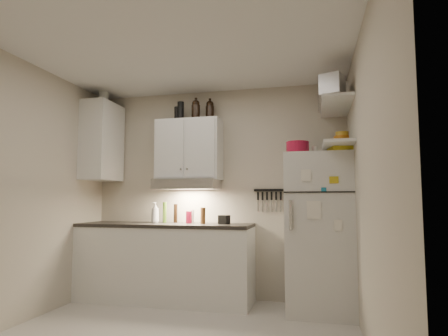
# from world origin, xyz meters

# --- Properties ---
(ceiling) EXTENTS (3.20, 3.00, 0.02)m
(ceiling) POSITION_xyz_m (0.00, 0.00, 2.61)
(ceiling) COLOR silver
(ceiling) RESTS_ON ground
(back_wall) EXTENTS (3.20, 0.02, 2.60)m
(back_wall) POSITION_xyz_m (0.00, 1.51, 1.30)
(back_wall) COLOR #BCB3A1
(back_wall) RESTS_ON ground
(left_wall) EXTENTS (0.02, 3.00, 2.60)m
(left_wall) POSITION_xyz_m (-1.61, 0.00, 1.30)
(left_wall) COLOR #BCB3A1
(left_wall) RESTS_ON ground
(right_wall) EXTENTS (0.02, 3.00, 2.60)m
(right_wall) POSITION_xyz_m (1.61, 0.00, 1.30)
(right_wall) COLOR #BCB3A1
(right_wall) RESTS_ON ground
(base_cabinet) EXTENTS (2.10, 0.60, 0.88)m
(base_cabinet) POSITION_xyz_m (-0.55, 1.20, 0.44)
(base_cabinet) COLOR white
(base_cabinet) RESTS_ON floor
(countertop) EXTENTS (2.10, 0.62, 0.04)m
(countertop) POSITION_xyz_m (-0.55, 1.20, 0.90)
(countertop) COLOR #282522
(countertop) RESTS_ON base_cabinet
(upper_cabinet) EXTENTS (0.80, 0.33, 0.75)m
(upper_cabinet) POSITION_xyz_m (-0.30, 1.33, 1.83)
(upper_cabinet) COLOR white
(upper_cabinet) RESTS_ON back_wall
(side_cabinet) EXTENTS (0.33, 0.55, 1.00)m
(side_cabinet) POSITION_xyz_m (-1.44, 1.20, 1.95)
(side_cabinet) COLOR white
(side_cabinet) RESTS_ON left_wall
(range_hood) EXTENTS (0.76, 0.46, 0.12)m
(range_hood) POSITION_xyz_m (-0.30, 1.27, 1.39)
(range_hood) COLOR silver
(range_hood) RESTS_ON back_wall
(fridge) EXTENTS (0.70, 0.68, 1.70)m
(fridge) POSITION_xyz_m (1.25, 1.16, 0.85)
(fridge) COLOR silver
(fridge) RESTS_ON floor
(shelf_hi) EXTENTS (0.30, 0.95, 0.03)m
(shelf_hi) POSITION_xyz_m (1.45, 1.02, 2.20)
(shelf_hi) COLOR white
(shelf_hi) RESTS_ON right_wall
(shelf_lo) EXTENTS (0.30, 0.95, 0.03)m
(shelf_lo) POSITION_xyz_m (1.45, 1.02, 1.76)
(shelf_lo) COLOR white
(shelf_lo) RESTS_ON right_wall
(knife_strip) EXTENTS (0.42, 0.02, 0.03)m
(knife_strip) POSITION_xyz_m (0.70, 1.49, 1.32)
(knife_strip) COLOR black
(knife_strip) RESTS_ON back_wall
(dutch_oven) EXTENTS (0.30, 0.30, 0.14)m
(dutch_oven) POSITION_xyz_m (1.04, 1.12, 1.77)
(dutch_oven) COLOR #A31333
(dutch_oven) RESTS_ON fridge
(book_stack) EXTENTS (0.28, 0.33, 0.10)m
(book_stack) POSITION_xyz_m (1.49, 0.97, 1.75)
(book_stack) COLOR gold
(book_stack) RESTS_ON fridge
(spice_jar) EXTENTS (0.07, 0.07, 0.09)m
(spice_jar) POSITION_xyz_m (1.23, 1.17, 1.75)
(spice_jar) COLOR silver
(spice_jar) RESTS_ON fridge
(stock_pot) EXTENTS (0.39, 0.39, 0.22)m
(stock_pot) POSITION_xyz_m (1.42, 1.30, 2.33)
(stock_pot) COLOR silver
(stock_pot) RESTS_ON shelf_hi
(tin_a) EXTENTS (0.18, 0.16, 0.18)m
(tin_a) POSITION_xyz_m (1.47, 0.88, 2.30)
(tin_a) COLOR #AAAAAD
(tin_a) RESTS_ON shelf_hi
(tin_b) EXTENTS (0.26, 0.26, 0.20)m
(tin_b) POSITION_xyz_m (1.40, 0.65, 2.32)
(tin_b) COLOR #AAAAAD
(tin_b) RESTS_ON shelf_hi
(bowl_teal) EXTENTS (0.24, 0.24, 0.10)m
(bowl_teal) POSITION_xyz_m (1.49, 1.33, 1.82)
(bowl_teal) COLOR teal
(bowl_teal) RESTS_ON shelf_lo
(bowl_orange) EXTENTS (0.19, 0.19, 0.06)m
(bowl_orange) POSITION_xyz_m (1.53, 1.36, 1.90)
(bowl_orange) COLOR orange
(bowl_orange) RESTS_ON bowl_teal
(bowl_yellow) EXTENTS (0.15, 0.15, 0.05)m
(bowl_yellow) POSITION_xyz_m (1.53, 1.36, 1.95)
(bowl_yellow) COLOR gold
(bowl_yellow) RESTS_ON bowl_orange
(plates) EXTENTS (0.25, 0.25, 0.06)m
(plates) POSITION_xyz_m (1.49, 1.06, 1.80)
(plates) COLOR teal
(plates) RESTS_ON shelf_lo
(growler_a) EXTENTS (0.11, 0.11, 0.25)m
(growler_a) POSITION_xyz_m (-0.20, 1.28, 2.32)
(growler_a) COLOR black
(growler_a) RESTS_ON upper_cabinet
(growler_b) EXTENTS (0.13, 0.13, 0.25)m
(growler_b) POSITION_xyz_m (-0.04, 1.37, 2.33)
(growler_b) COLOR black
(growler_b) RESTS_ON upper_cabinet
(thermos_a) EXTENTS (0.10, 0.10, 0.24)m
(thermos_a) POSITION_xyz_m (-0.41, 1.32, 2.32)
(thermos_a) COLOR black
(thermos_a) RESTS_ON upper_cabinet
(thermos_b) EXTENTS (0.07, 0.07, 0.19)m
(thermos_b) POSITION_xyz_m (-0.48, 1.36, 2.29)
(thermos_b) COLOR black
(thermos_b) RESTS_ON upper_cabinet
(side_jar) EXTENTS (0.12, 0.12, 0.16)m
(side_jar) POSITION_xyz_m (-1.43, 1.20, 2.53)
(side_jar) COLOR silver
(side_jar) RESTS_ON side_cabinet
(soap_bottle) EXTENTS (0.13, 0.13, 0.28)m
(soap_bottle) POSITION_xyz_m (-0.71, 1.26, 1.06)
(soap_bottle) COLOR white
(soap_bottle) RESTS_ON countertop
(pepper_mill) EXTENTS (0.08, 0.08, 0.19)m
(pepper_mill) POSITION_xyz_m (-0.08, 1.21, 1.02)
(pepper_mill) COLOR brown
(pepper_mill) RESTS_ON countertop
(oil_bottle) EXTENTS (0.06, 0.06, 0.26)m
(oil_bottle) POSITION_xyz_m (-0.61, 1.32, 1.05)
(oil_bottle) COLOR #3E6118
(oil_bottle) RESTS_ON countertop
(vinegar_bottle) EXTENTS (0.05, 0.05, 0.23)m
(vinegar_bottle) POSITION_xyz_m (-0.48, 1.35, 1.04)
(vinegar_bottle) COLOR black
(vinegar_bottle) RESTS_ON countertop
(clear_bottle) EXTENTS (0.07, 0.07, 0.16)m
(clear_bottle) POSITION_xyz_m (-0.25, 1.32, 1.00)
(clear_bottle) COLOR silver
(clear_bottle) RESTS_ON countertop
(red_jar) EXTENTS (0.08, 0.08, 0.15)m
(red_jar) POSITION_xyz_m (-0.27, 1.25, 0.99)
(red_jar) COLOR #A31333
(red_jar) RESTS_ON countertop
(caddy) EXTENTS (0.15, 0.13, 0.10)m
(caddy) POSITION_xyz_m (0.17, 1.22, 0.97)
(caddy) COLOR black
(caddy) RESTS_ON countertop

